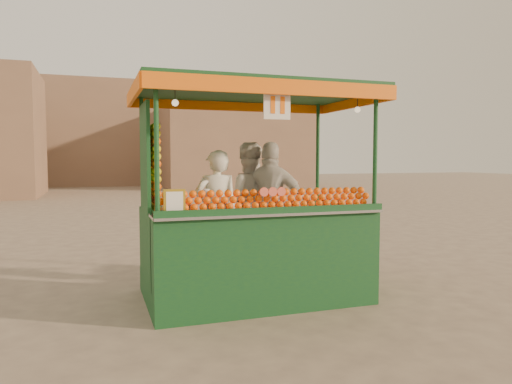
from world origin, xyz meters
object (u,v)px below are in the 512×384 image
object	(u,v)px
juice_cart	(250,231)
vendor_right	(271,204)
vendor_middle	(248,203)
vendor_left	(216,211)

from	to	relation	value
juice_cart	vendor_right	world-z (taller)	juice_cart
vendor_right	juice_cart	bearing A→B (deg)	76.83
juice_cart	vendor_middle	world-z (taller)	juice_cart
vendor_left	vendor_middle	distance (m)	0.71
juice_cart	vendor_right	size ratio (longest dim) A/B	1.73
vendor_middle	vendor_left	bearing A→B (deg)	49.82
vendor_middle	juice_cart	bearing A→B (deg)	87.71
vendor_left	vendor_right	xyz separation A→B (m)	(0.82, 0.12, 0.06)
vendor_right	vendor_left	bearing A→B (deg)	39.51
juice_cart	vendor_right	xyz separation A→B (m)	(0.46, 0.47, 0.29)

